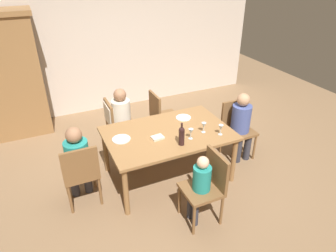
# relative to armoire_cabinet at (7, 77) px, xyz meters

# --- Properties ---
(ground_plane) EXTENTS (10.00, 10.00, 0.00)m
(ground_plane) POSITION_rel_armoire_cabinet_xyz_m (1.97, -2.32, -1.10)
(ground_plane) COLOR #846647
(rear_room_partition) EXTENTS (6.40, 0.12, 2.70)m
(rear_room_partition) POSITION_rel_armoire_cabinet_xyz_m (1.97, 0.45, 0.25)
(rear_room_partition) COLOR beige
(rear_room_partition) RESTS_ON ground_plane
(armoire_cabinet) EXTENTS (1.18, 0.62, 2.18)m
(armoire_cabinet) POSITION_rel_armoire_cabinet_xyz_m (0.00, 0.00, 0.00)
(armoire_cabinet) COLOR olive
(armoire_cabinet) RESTS_ON ground_plane
(dining_table) EXTENTS (1.74, 1.14, 0.75)m
(dining_table) POSITION_rel_armoire_cabinet_xyz_m (1.97, -2.32, -0.42)
(dining_table) COLOR olive
(dining_table) RESTS_ON ground_plane
(chair_right_end) EXTENTS (0.44, 0.44, 0.92)m
(chair_right_end) POSITION_rel_armoire_cabinet_xyz_m (3.22, -2.23, -0.56)
(chair_right_end) COLOR brown
(chair_right_end) RESTS_ON ground_plane
(chair_left_end) EXTENTS (0.44, 0.44, 0.92)m
(chair_left_end) POSITION_rel_armoire_cabinet_xyz_m (0.72, -2.41, -0.56)
(chair_left_end) COLOR brown
(chair_left_end) RESTS_ON ground_plane
(chair_far_left) EXTENTS (0.46, 0.44, 0.92)m
(chair_far_left) POSITION_rel_armoire_cabinet_xyz_m (1.45, -1.37, -0.50)
(chair_far_left) COLOR brown
(chair_far_left) RESTS_ON ground_plane
(chair_near) EXTENTS (0.44, 0.44, 0.92)m
(chair_near) POSITION_rel_armoire_cabinet_xyz_m (2.06, -3.27, -0.56)
(chair_near) COLOR brown
(chair_near) RESTS_ON ground_plane
(chair_far_right) EXTENTS (0.44, 0.44, 0.92)m
(chair_far_right) POSITION_rel_armoire_cabinet_xyz_m (2.28, -1.37, -0.56)
(chair_far_right) COLOR brown
(chair_far_right) RESTS_ON ground_plane
(person_woman_host) EXTENTS (0.30, 0.34, 1.11)m
(person_woman_host) POSITION_rel_armoire_cabinet_xyz_m (3.22, -2.35, -0.45)
(person_woman_host) COLOR #33333D
(person_woman_host) RESTS_ON ground_plane
(person_man_bearded) EXTENTS (0.30, 0.34, 1.12)m
(person_man_bearded) POSITION_rel_armoire_cabinet_xyz_m (0.72, -2.29, -0.45)
(person_man_bearded) COLOR #33333D
(person_man_bearded) RESTS_ON ground_plane
(person_man_guest) EXTENTS (0.34, 0.30, 1.12)m
(person_man_guest) POSITION_rel_armoire_cabinet_xyz_m (1.60, -1.37, -0.45)
(person_man_guest) COLOR #33333D
(person_man_guest) RESTS_ON ground_plane
(person_child_small) EXTENTS (0.25, 0.22, 0.94)m
(person_child_small) POSITION_rel_armoire_cabinet_xyz_m (1.95, -3.27, -0.54)
(person_child_small) COLOR #33333D
(person_child_small) RESTS_ON ground_plane
(wine_bottle_tall_green) EXTENTS (0.08, 0.08, 0.32)m
(wine_bottle_tall_green) POSITION_rel_armoire_cabinet_xyz_m (2.00, -2.68, -0.21)
(wine_bottle_tall_green) COLOR black
(wine_bottle_tall_green) RESTS_ON dining_table
(wine_glass_near_left) EXTENTS (0.07, 0.07, 0.15)m
(wine_glass_near_left) POSITION_rel_armoire_cabinet_xyz_m (2.18, -2.60, -0.24)
(wine_glass_near_left) COLOR silver
(wine_glass_near_left) RESTS_ON dining_table
(wine_glass_centre) EXTENTS (0.07, 0.07, 0.15)m
(wine_glass_centre) POSITION_rel_armoire_cabinet_xyz_m (2.60, -2.67, -0.24)
(wine_glass_centre) COLOR silver
(wine_glass_centre) RESTS_ON dining_table
(wine_glass_near_right) EXTENTS (0.07, 0.07, 0.15)m
(wine_glass_near_right) POSITION_rel_armoire_cabinet_xyz_m (2.42, -2.52, -0.24)
(wine_glass_near_right) COLOR silver
(wine_glass_near_right) RESTS_ON dining_table
(dinner_plate_host) EXTENTS (0.23, 0.23, 0.01)m
(dinner_plate_host) POSITION_rel_armoire_cabinet_xyz_m (2.36, -2.03, -0.34)
(dinner_plate_host) COLOR white
(dinner_plate_host) RESTS_ON dining_table
(dinner_plate_guest_left) EXTENTS (0.24, 0.24, 0.01)m
(dinner_plate_guest_left) POSITION_rel_armoire_cabinet_xyz_m (1.32, -2.24, -0.34)
(dinner_plate_guest_left) COLOR white
(dinner_plate_guest_left) RESTS_ON dining_table
(folded_napkin) EXTENTS (0.17, 0.13, 0.03)m
(folded_napkin) POSITION_rel_armoire_cabinet_xyz_m (1.77, -2.41, -0.33)
(folded_napkin) COLOR beige
(folded_napkin) RESTS_ON dining_table
(handbag) EXTENTS (0.15, 0.29, 0.22)m
(handbag) POSITION_rel_armoire_cabinet_xyz_m (2.71, -1.37, -0.99)
(handbag) COLOR brown
(handbag) RESTS_ON ground_plane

